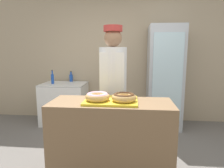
% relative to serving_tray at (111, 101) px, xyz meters
% --- Properties ---
extents(wall_back, '(8.00, 0.06, 2.70)m').
position_rel_serving_tray_xyz_m(wall_back, '(0.00, 2.13, 0.41)').
color(wall_back, tan).
rests_on(wall_back, ground_plane).
extents(display_counter, '(1.34, 0.54, 0.92)m').
position_rel_serving_tray_xyz_m(display_counter, '(0.00, 0.00, -0.47)').
color(display_counter, brown).
rests_on(display_counter, ground_plane).
extents(serving_tray, '(0.57, 0.43, 0.02)m').
position_rel_serving_tray_xyz_m(serving_tray, '(0.00, 0.00, 0.00)').
color(serving_tray, yellow).
rests_on(serving_tray, display_counter).
extents(donut_light_glaze, '(0.26, 0.26, 0.08)m').
position_rel_serving_tray_xyz_m(donut_light_glaze, '(-0.14, -0.05, 0.06)').
color(donut_light_glaze, tan).
rests_on(donut_light_glaze, serving_tray).
extents(donut_chocolate_glaze, '(0.26, 0.26, 0.08)m').
position_rel_serving_tray_xyz_m(donut_chocolate_glaze, '(0.14, -0.05, 0.06)').
color(donut_chocolate_glaze, tan).
rests_on(donut_chocolate_glaze, serving_tray).
extents(brownie_back_left, '(0.08, 0.08, 0.03)m').
position_rel_serving_tray_xyz_m(brownie_back_left, '(-0.09, 0.15, 0.03)').
color(brownie_back_left, '#382111').
rests_on(brownie_back_left, serving_tray).
extents(brownie_back_right, '(0.08, 0.08, 0.03)m').
position_rel_serving_tray_xyz_m(brownie_back_right, '(0.09, 0.15, 0.03)').
color(brownie_back_right, '#382111').
rests_on(brownie_back_right, serving_tray).
extents(baker_person, '(0.37, 0.37, 1.80)m').
position_rel_serving_tray_xyz_m(baker_person, '(-0.03, 0.54, 0.02)').
color(baker_person, '#4C4C51').
rests_on(baker_person, ground_plane).
extents(beverage_fridge, '(0.63, 0.66, 1.94)m').
position_rel_serving_tray_xyz_m(beverage_fridge, '(0.84, 1.73, 0.03)').
color(beverage_fridge, '#ADB2B7').
rests_on(beverage_fridge, ground_plane).
extents(chest_freezer, '(0.86, 0.66, 0.82)m').
position_rel_serving_tray_xyz_m(chest_freezer, '(-1.14, 1.74, -0.52)').
color(chest_freezer, white).
rests_on(chest_freezer, ground_plane).
extents(bottle_blue, '(0.07, 0.07, 0.22)m').
position_rel_serving_tray_xyz_m(bottle_blue, '(-1.07, 2.00, -0.03)').
color(bottle_blue, '#1E4CB2').
rests_on(bottle_blue, chest_freezer).
extents(bottle_blue_b, '(0.06, 0.06, 0.27)m').
position_rel_serving_tray_xyz_m(bottle_blue_b, '(-1.34, 1.67, -0.01)').
color(bottle_blue_b, '#1E4CB2').
rests_on(bottle_blue_b, chest_freezer).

